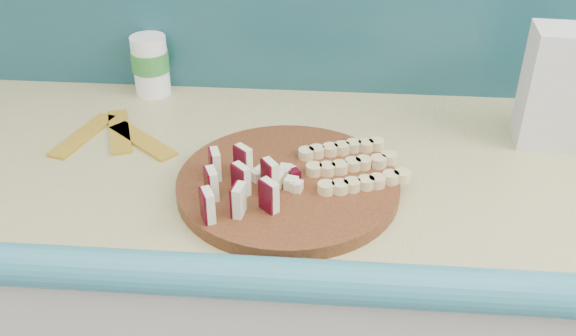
{
  "coord_description": "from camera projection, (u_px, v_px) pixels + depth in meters",
  "views": [
    {
      "loc": [
        0.26,
        0.57,
        1.49
      ],
      "look_at": [
        0.19,
        1.41,
        0.95
      ],
      "focal_mm": 40.0,
      "sensor_mm": 36.0,
      "label": 1
    }
  ],
  "objects": [
    {
      "name": "canister",
      "position": [
        151.0,
        64.0,
        1.29
      ],
      "size": [
        0.07,
        0.07,
        0.12
      ],
      "rotation": [
        0.0,
        0.0,
        -0.05
      ],
      "color": "white",
      "rests_on": "kitchen_counter"
    },
    {
      "name": "banana_peel",
      "position": [
        115.0,
        136.0,
        1.16
      ],
      "size": [
        0.23,
        0.19,
        0.01
      ],
      "rotation": [
        0.0,
        0.0,
        0.18
      ],
      "color": "gold",
      "rests_on": "kitchen_counter"
    },
    {
      "name": "flour_bag",
      "position": [
        561.0,
        88.0,
        1.1
      ],
      "size": [
        0.13,
        0.1,
        0.21
      ],
      "primitive_type": "cube",
      "rotation": [
        0.0,
        0.0,
        -0.07
      ],
      "color": "silver",
      "rests_on": "kitchen_counter"
    },
    {
      "name": "cutting_board",
      "position": [
        288.0,
        184.0,
        1.02
      ],
      "size": [
        0.45,
        0.45,
        0.02
      ],
      "primitive_type": "cylinder",
      "rotation": [
        0.0,
        0.0,
        0.36
      ],
      "color": "#42200E",
      "rests_on": "kitchen_counter"
    },
    {
      "name": "banana_slices",
      "position": [
        352.0,
        165.0,
        1.03
      ],
      "size": [
        0.18,
        0.17,
        0.02
      ],
      "color": "#DDC687",
      "rests_on": "cutting_board"
    },
    {
      "name": "apple_chunks",
      "position": [
        274.0,
        176.0,
        1.0
      ],
      "size": [
        0.06,
        0.06,
        0.02
      ],
      "color": "#F8F2C6",
      "rests_on": "cutting_board"
    },
    {
      "name": "apple_wedges",
      "position": [
        237.0,
        182.0,
        0.96
      ],
      "size": [
        0.12,
        0.16,
        0.05
      ],
      "color": "beige",
      "rests_on": "cutting_board"
    }
  ]
}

